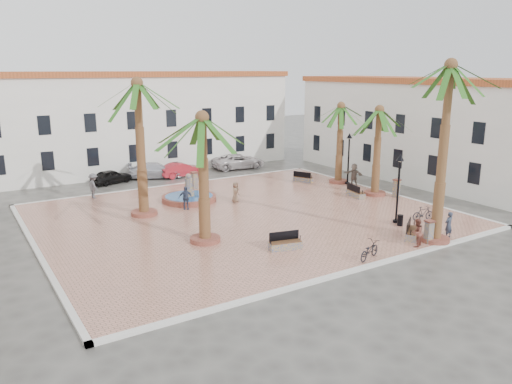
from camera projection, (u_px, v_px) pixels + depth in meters
ground at (243, 217)px, 33.73m from camera, size 120.00×120.00×0.00m
plaza at (243, 216)px, 33.71m from camera, size 26.00×22.00×0.15m
kerb_n at (178, 185)px, 42.76m from camera, size 26.30×0.30×0.16m
kerb_s at (357, 270)px, 24.66m from camera, size 26.30×0.30×0.16m
kerb_e at (381, 191)px, 40.41m from camera, size 0.30×22.30×0.16m
kerb_w at (37, 252)px, 27.02m from camera, size 0.30×22.30×0.16m
building_north at (140, 121)px, 49.04m from camera, size 30.40×7.40×9.50m
building_east at (424, 129)px, 44.59m from camera, size 7.40×26.40×9.00m
fountain at (189, 197)px, 37.19m from camera, size 4.02×4.02×2.08m
palm_nw at (138, 98)px, 31.83m from camera, size 5.76×5.76×9.11m
palm_sw at (202, 134)px, 27.00m from camera, size 5.66×5.66×7.43m
palm_s at (449, 83)px, 26.41m from camera, size 5.19×5.19×10.15m
palm_e at (379, 121)px, 37.69m from camera, size 5.38×5.38×6.96m
palm_ne at (341, 116)px, 41.87m from camera, size 5.11×5.11×6.93m
bench_s at (285, 244)px, 27.18m from camera, size 1.91×0.96×0.97m
bench_se at (412, 233)px, 29.07m from camera, size 1.89×1.56×1.00m
bench_e at (355, 193)px, 38.32m from camera, size 0.89×1.93×0.98m
bench_ne at (303, 179)px, 43.45m from camera, size 1.26×1.80×0.92m
lamppost_s at (399, 176)px, 31.26m from camera, size 0.48×0.48×4.46m
lamppost_e at (349, 150)px, 42.00m from camera, size 0.47×0.47×4.37m
bollard_se at (429, 231)px, 28.06m from camera, size 0.54×0.54×1.33m
bollard_n at (194, 180)px, 40.71m from camera, size 0.57×0.57×1.44m
bollard_e at (396, 188)px, 38.19m from camera, size 0.57×0.57×1.40m
litter_bin at (400, 220)px, 31.27m from camera, size 0.36×0.36×0.70m
cyclist_a at (449, 225)px, 28.91m from camera, size 0.58×0.39×1.57m
bicycle_a at (369, 250)px, 25.74m from camera, size 1.92×1.19×0.95m
cyclist_b at (417, 233)px, 27.51m from camera, size 0.95×0.86×1.60m
bicycle_b at (423, 214)px, 32.31m from camera, size 1.61×0.85×0.93m
pedestrian_fountain_a at (235, 192)px, 36.69m from camera, size 0.89×0.79×1.53m
pedestrian_fountain_b at (186, 198)px, 34.83m from camera, size 1.05×0.70×1.65m
pedestrian_north at (93, 186)px, 37.78m from camera, size 0.93×1.35×1.93m
pedestrian_east at (354, 174)px, 42.03m from camera, size 1.06×1.82×1.87m
car_black at (111, 177)px, 43.38m from camera, size 3.93×2.56×1.24m
car_red at (181, 170)px, 46.09m from camera, size 4.11×1.57×1.34m
car_silver at (156, 170)px, 45.55m from camera, size 5.25×3.47×1.41m
car_white at (239, 161)px, 49.92m from camera, size 5.57×2.99×1.49m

